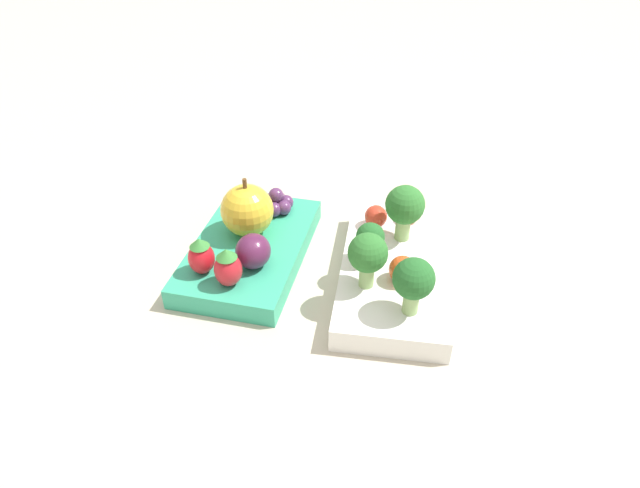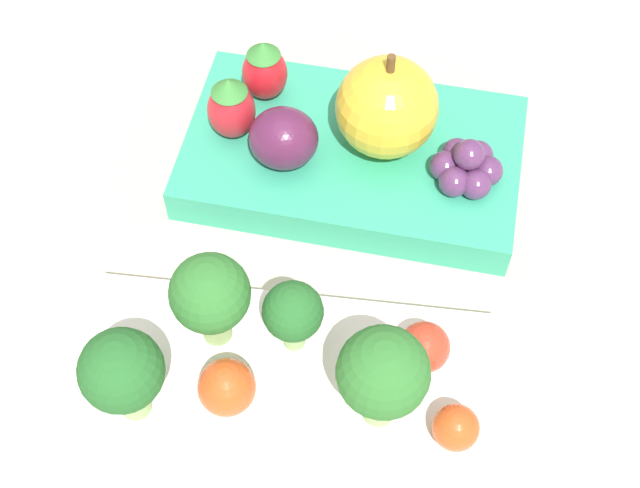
% 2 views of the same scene
% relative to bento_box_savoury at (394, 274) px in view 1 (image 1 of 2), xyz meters
% --- Properties ---
extents(ground_plane, '(4.00, 4.00, 0.00)m').
position_rel_bento_box_savoury_xyz_m(ground_plane, '(-0.00, -0.07, -0.01)').
color(ground_plane, '#BCB29E').
extents(bento_box_savoury, '(0.21, 0.11, 0.02)m').
position_rel_bento_box_savoury_xyz_m(bento_box_savoury, '(0.00, 0.00, 0.00)').
color(bento_box_savoury, white).
rests_on(bento_box_savoury, ground_plane).
extents(bento_box_fruit, '(0.19, 0.12, 0.02)m').
position_rel_bento_box_savoury_xyz_m(bento_box_fruit, '(-0.01, -0.15, -0.00)').
color(bento_box_fruit, '#33A87F').
rests_on(bento_box_fruit, ground_plane).
extents(broccoli_floret_0, '(0.04, 0.04, 0.06)m').
position_rel_bento_box_savoury_xyz_m(broccoli_floret_0, '(-0.05, 0.00, 0.05)').
color(broccoli_floret_0, '#93B770').
rests_on(broccoli_floret_0, bento_box_savoury).
extents(broccoli_floret_1, '(0.04, 0.04, 0.06)m').
position_rel_bento_box_savoury_xyz_m(broccoli_floret_1, '(0.06, 0.02, 0.05)').
color(broccoli_floret_1, '#93B770').
rests_on(broccoli_floret_1, bento_box_savoury).
extents(broccoli_floret_2, '(0.04, 0.04, 0.06)m').
position_rel_bento_box_savoury_xyz_m(broccoli_floret_2, '(0.03, -0.02, 0.05)').
color(broccoli_floret_2, '#93B770').
rests_on(broccoli_floret_2, bento_box_savoury).
extents(broccoli_floret_3, '(0.03, 0.03, 0.04)m').
position_rel_bento_box_savoury_xyz_m(broccoli_floret_3, '(-0.00, -0.03, 0.04)').
color(broccoli_floret_3, '#93B770').
rests_on(broccoli_floret_3, bento_box_savoury).
extents(cherry_tomato_0, '(0.02, 0.02, 0.02)m').
position_rel_bento_box_savoury_xyz_m(cherry_tomato_0, '(-0.08, 0.01, 0.02)').
color(cherry_tomato_0, '#DB4C1E').
rests_on(cherry_tomato_0, bento_box_savoury).
extents(cherry_tomato_1, '(0.02, 0.02, 0.02)m').
position_rel_bento_box_savoury_xyz_m(cherry_tomato_1, '(-0.06, -0.03, 0.02)').
color(cherry_tomato_1, red).
rests_on(cherry_tomato_1, bento_box_savoury).
extents(cherry_tomato_2, '(0.03, 0.03, 0.03)m').
position_rel_bento_box_savoury_xyz_m(cherry_tomato_2, '(0.02, 0.01, 0.03)').
color(cherry_tomato_2, '#DB4C1E').
rests_on(cherry_tomato_2, bento_box_savoury).
extents(apple, '(0.05, 0.05, 0.06)m').
position_rel_bento_box_savoury_xyz_m(apple, '(-0.03, -0.16, 0.04)').
color(apple, gold).
rests_on(apple, bento_box_fruit).
extents(strawberry_0, '(0.03, 0.03, 0.04)m').
position_rel_bento_box_savoury_xyz_m(strawberry_0, '(0.04, -0.18, 0.03)').
color(strawberry_0, red).
rests_on(strawberry_0, bento_box_fruit).
extents(strawberry_1, '(0.03, 0.03, 0.04)m').
position_rel_bento_box_savoury_xyz_m(strawberry_1, '(0.05, -0.15, 0.03)').
color(strawberry_1, red).
rests_on(strawberry_1, bento_box_fruit).
extents(plum, '(0.04, 0.03, 0.03)m').
position_rel_bento_box_savoury_xyz_m(plum, '(0.02, -0.14, 0.03)').
color(plum, '#511E42').
rests_on(plum, bento_box_fruit).
extents(grape_cluster, '(0.04, 0.04, 0.03)m').
position_rel_bento_box_savoury_xyz_m(grape_cluster, '(-0.08, -0.14, 0.02)').
color(grape_cluster, '#562D5B').
rests_on(grape_cluster, bento_box_fruit).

